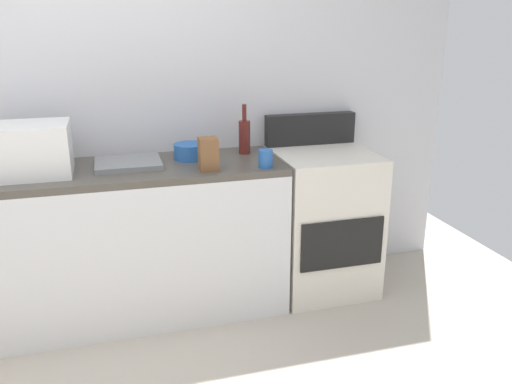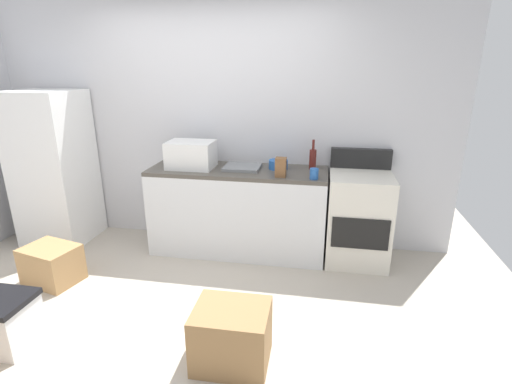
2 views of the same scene
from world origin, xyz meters
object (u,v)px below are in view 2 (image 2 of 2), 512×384
(cardboard_box_medium, at_px, (232,336))
(storage_bin, at_px, (0,321))
(knife_block, at_px, (281,167))
(microwave, at_px, (191,155))
(refrigerator, at_px, (54,168))
(mixing_bowl, at_px, (278,164))
(wine_bottle, at_px, (313,159))
(stove_oven, at_px, (358,217))
(coffee_mug, at_px, (314,174))
(cardboard_box_large, at_px, (52,264))

(cardboard_box_medium, height_order, storage_bin, cardboard_box_medium)
(knife_block, bearing_deg, microwave, 169.78)
(refrigerator, distance_m, mixing_bowl, 2.46)
(microwave, xyz_separation_m, knife_block, (0.94, -0.17, -0.05))
(wine_bottle, height_order, knife_block, wine_bottle)
(stove_oven, xyz_separation_m, coffee_mug, (-0.45, -0.22, 0.48))
(cardboard_box_medium, relative_size, storage_bin, 1.07)
(refrigerator, relative_size, stove_oven, 1.50)
(wine_bottle, bearing_deg, mixing_bowl, -172.34)
(cardboard_box_medium, bearing_deg, storage_bin, -175.71)
(refrigerator, distance_m, stove_oven, 3.29)
(storage_bin, bearing_deg, mixing_bowl, 46.52)
(cardboard_box_medium, distance_m, storage_bin, 1.65)
(stove_oven, bearing_deg, wine_bottle, 165.40)
(microwave, xyz_separation_m, storage_bin, (-0.85, -1.72, -0.84))
(stove_oven, relative_size, storage_bin, 2.39)
(stove_oven, distance_m, wine_bottle, 0.73)
(microwave, xyz_separation_m, cardboard_box_medium, (0.79, -1.60, -0.83))
(cardboard_box_large, bearing_deg, storage_bin, -75.53)
(stove_oven, relative_size, wine_bottle, 3.67)
(knife_block, bearing_deg, coffee_mug, -5.34)
(refrigerator, bearing_deg, stove_oven, 0.97)
(microwave, relative_size, cardboard_box_medium, 0.94)
(coffee_mug, height_order, cardboard_box_medium, coffee_mug)
(cardboard_box_large, relative_size, cardboard_box_medium, 0.95)
(wine_bottle, relative_size, storage_bin, 0.65)
(stove_oven, height_order, microwave, microwave)
(coffee_mug, relative_size, storage_bin, 0.22)
(cardboard_box_large, bearing_deg, cardboard_box_medium, -20.58)
(wine_bottle, bearing_deg, cardboard_box_medium, -103.74)
(knife_block, height_order, mixing_bowl, knife_block)
(cardboard_box_large, bearing_deg, stove_oven, 18.57)
(refrigerator, distance_m, wine_bottle, 2.80)
(wine_bottle, xyz_separation_m, storage_bin, (-2.07, -1.87, -0.82))
(mixing_bowl, relative_size, storage_bin, 0.41)
(cardboard_box_large, bearing_deg, knife_block, 20.12)
(stove_oven, xyz_separation_m, cardboard_box_medium, (-0.91, -1.63, -0.26))
(microwave, relative_size, mixing_bowl, 2.42)
(coffee_mug, bearing_deg, refrigerator, 176.56)
(mixing_bowl, bearing_deg, cardboard_box_medium, -92.94)
(refrigerator, distance_m, microwave, 1.59)
(microwave, relative_size, cardboard_box_large, 0.99)
(microwave, height_order, cardboard_box_medium, microwave)
(stove_oven, relative_size, cardboard_box_medium, 2.24)
(stove_oven, xyz_separation_m, cardboard_box_large, (-2.76, -0.93, -0.29))
(microwave, relative_size, knife_block, 2.56)
(mixing_bowl, height_order, cardboard_box_large, mixing_bowl)
(mixing_bowl, xyz_separation_m, storage_bin, (-1.73, -1.83, -0.75))
(refrigerator, distance_m, coffee_mug, 2.83)
(coffee_mug, height_order, storage_bin, coffee_mug)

